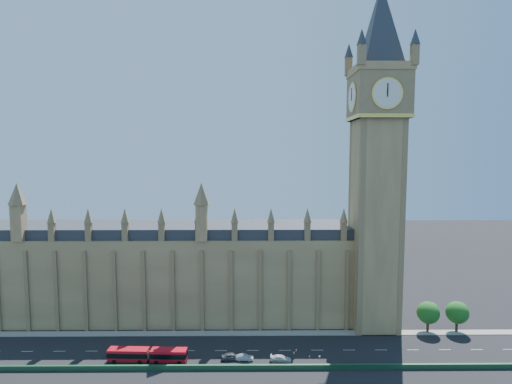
{
  "coord_description": "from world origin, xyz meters",
  "views": [
    {
      "loc": [
        3.93,
        -95.21,
        48.28
      ],
      "look_at": [
        4.85,
        10.0,
        38.71
      ],
      "focal_mm": 28.0,
      "sensor_mm": 36.0,
      "label": 1
    }
  ],
  "objects_px": {
    "red_bus": "(148,355)",
    "car_silver": "(245,357)",
    "car_grey": "(232,356)",
    "car_white": "(281,358)"
  },
  "relations": [
    {
      "from": "car_silver",
      "to": "car_white",
      "type": "distance_m",
      "value": 8.62
    },
    {
      "from": "car_silver",
      "to": "car_white",
      "type": "height_order",
      "value": "car_white"
    },
    {
      "from": "car_grey",
      "to": "car_white",
      "type": "distance_m",
      "value": 11.67
    },
    {
      "from": "red_bus",
      "to": "car_grey",
      "type": "relative_size",
      "value": 3.84
    },
    {
      "from": "car_grey",
      "to": "car_white",
      "type": "bearing_deg",
      "value": -99.88
    },
    {
      "from": "car_grey",
      "to": "car_silver",
      "type": "xyz_separation_m",
      "value": [
        3.04,
        -0.24,
        -0.14
      ]
    },
    {
      "from": "car_silver",
      "to": "car_white",
      "type": "xyz_separation_m",
      "value": [
        8.59,
        -0.61,
        0.03
      ]
    },
    {
      "from": "red_bus",
      "to": "car_grey",
      "type": "distance_m",
      "value": 19.75
    },
    {
      "from": "red_bus",
      "to": "car_silver",
      "type": "relative_size",
      "value": 4.48
    },
    {
      "from": "red_bus",
      "to": "car_silver",
      "type": "distance_m",
      "value": 22.79
    }
  ]
}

